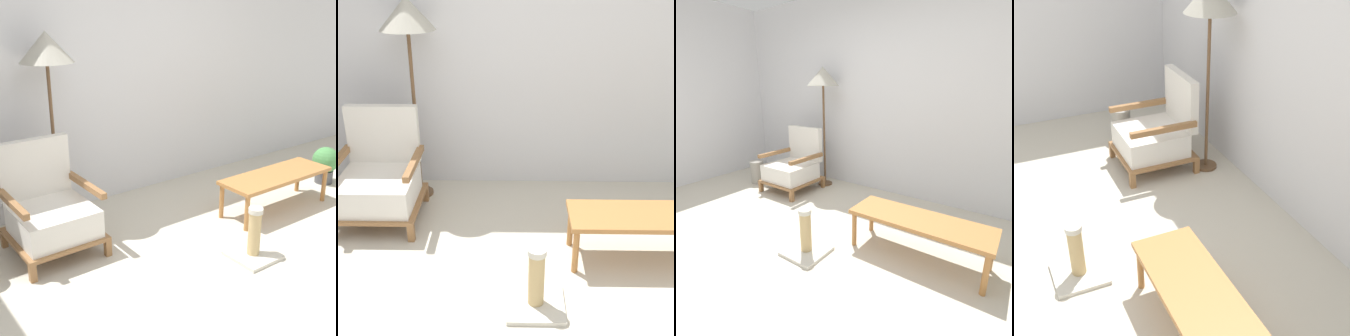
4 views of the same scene
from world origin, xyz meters
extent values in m
cube|color=silver|center=(0.00, 2.08, 1.35)|extent=(8.00, 0.06, 2.70)
cube|color=olive|center=(-0.77, 1.00, 0.07)|extent=(0.05, 0.05, 0.14)
cube|color=olive|center=(-1.40, 1.64, 0.07)|extent=(0.05, 0.05, 0.14)
cube|color=olive|center=(-0.77, 1.64, 0.07)|extent=(0.05, 0.05, 0.14)
cube|color=olive|center=(-1.09, 1.32, 0.15)|extent=(0.68, 0.69, 0.03)
cube|color=white|center=(-1.09, 1.30, 0.28)|extent=(0.60, 0.59, 0.23)
cube|color=white|center=(-1.09, 1.63, 0.64)|extent=(0.60, 0.08, 0.49)
cube|color=olive|center=(-0.78, 1.32, 0.52)|extent=(0.05, 0.63, 0.05)
cylinder|color=brown|center=(-0.84, 1.78, 0.01)|extent=(0.22, 0.22, 0.03)
cylinder|color=brown|center=(-0.84, 1.78, 0.75)|extent=(0.03, 0.03, 1.44)
cone|color=#B2AD9E|center=(-0.84, 1.78, 1.59)|extent=(0.45, 0.45, 0.25)
cube|color=#B2753D|center=(0.99, 0.81, 0.35)|extent=(1.19, 0.41, 0.04)
cylinder|color=#B2753D|center=(0.44, 0.65, 0.17)|extent=(0.04, 0.04, 0.33)
cylinder|color=#B2753D|center=(0.44, 0.98, 0.17)|extent=(0.04, 0.04, 0.33)
cube|color=beige|center=(0.16, 0.29, 0.01)|extent=(0.36, 0.36, 0.03)
cylinder|color=tan|center=(0.16, 0.29, 0.21)|extent=(0.10, 0.10, 0.36)
cylinder|color=beige|center=(0.16, 0.29, 0.41)|extent=(0.12, 0.12, 0.04)
camera|label=1|loc=(-2.36, -1.96, 1.96)|focal=50.00mm
camera|label=2|loc=(0.01, -2.02, 2.04)|focal=50.00mm
camera|label=3|loc=(1.62, -1.20, 1.43)|focal=28.00mm
camera|label=4|loc=(2.68, -0.06, 2.30)|focal=50.00mm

